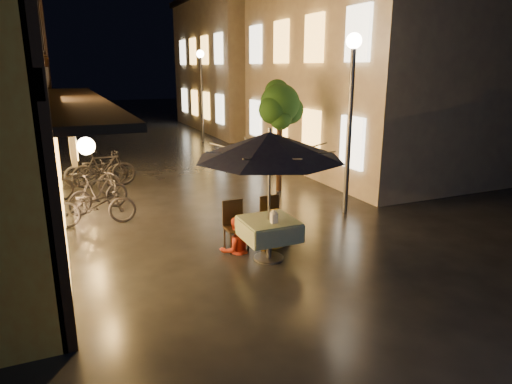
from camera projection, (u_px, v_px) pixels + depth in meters
name	position (u px, v px, depth m)	size (l,w,h in m)	color
ground	(270.00, 262.00, 8.41)	(90.00, 90.00, 0.00)	black
east_building_near	(384.00, 69.00, 16.12)	(7.30, 9.30, 6.80)	#BEB093
east_building_far	(256.00, 64.00, 26.23)	(7.30, 10.30, 7.30)	#BEB093
street_tree	(280.00, 106.00, 12.68)	(1.43, 1.20, 3.15)	black
streetlamp_near	(351.00, 92.00, 10.55)	(0.36, 0.36, 4.23)	#59595E
streetlamp_far	(201.00, 79.00, 21.17)	(0.36, 0.36, 4.23)	#59595E
cafe_table	(269.00, 229.00, 8.42)	(0.99, 0.99, 0.78)	#59595E
patio_umbrella	(270.00, 146.00, 8.00)	(2.69, 2.69, 2.46)	#59595E
cafe_chair_left	(235.00, 223.00, 8.93)	(0.42, 0.42, 0.97)	black
cafe_chair_right	(271.00, 217.00, 9.24)	(0.42, 0.42, 0.97)	black
table_lantern	(274.00, 215.00, 8.15)	(0.16, 0.16, 0.25)	white
person_orange	(235.00, 218.00, 8.75)	(0.66, 0.51, 1.35)	red
person_yellow	(275.00, 210.00, 9.00)	(0.97, 0.56, 1.50)	gold
bicycle_0	(94.00, 205.00, 10.27)	(0.63, 1.82, 0.96)	#222128
bicycle_1	(98.00, 192.00, 11.26)	(0.46, 1.63, 0.98)	black
bicycle_2	(85.00, 180.00, 12.46)	(0.65, 1.86, 0.98)	black
bicycle_3	(104.00, 169.00, 13.59)	(0.52, 1.83, 1.10)	black
bicycle_4	(96.00, 169.00, 13.78)	(0.65, 1.86, 0.98)	black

